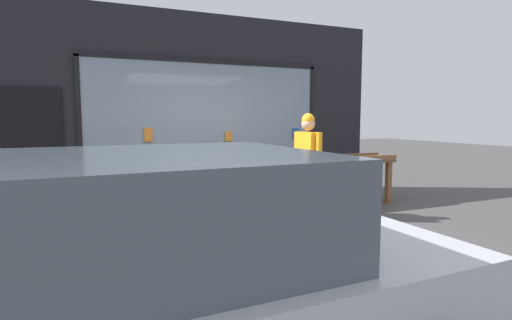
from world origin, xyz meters
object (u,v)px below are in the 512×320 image
object	(u,v)px
display_table_left	(124,179)
parked_car	(115,282)
small_dog	(296,205)
display_table_right	(321,166)
person_browsing	(308,157)

from	to	relation	value
display_table_left	parked_car	size ratio (longest dim) A/B	0.74
display_table_left	small_dog	world-z (taller)	display_table_left
display_table_left	display_table_right	size ratio (longest dim) A/B	1.00
display_table_right	parked_car	size ratio (longest dim) A/B	0.74
parked_car	person_browsing	bearing A→B (deg)	45.13
display_table_right	person_browsing	size ratio (longest dim) A/B	1.76
display_table_right	person_browsing	world-z (taller)	person_browsing
person_browsing	parked_car	bearing A→B (deg)	131.03
person_browsing	parked_car	distance (m)	4.65
person_browsing	small_dog	bearing A→B (deg)	121.66
display_table_left	person_browsing	bearing A→B (deg)	-10.18
display_table_right	display_table_left	bearing A→B (deg)	-179.99
display_table_left	display_table_right	xyz separation A→B (m)	(3.35, 0.00, 0.04)
display_table_left	small_dog	distance (m)	2.58
display_table_right	person_browsing	distance (m)	0.79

